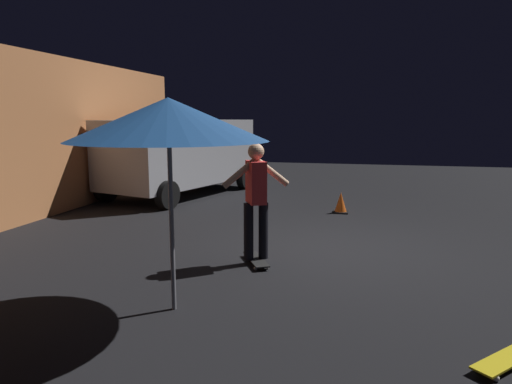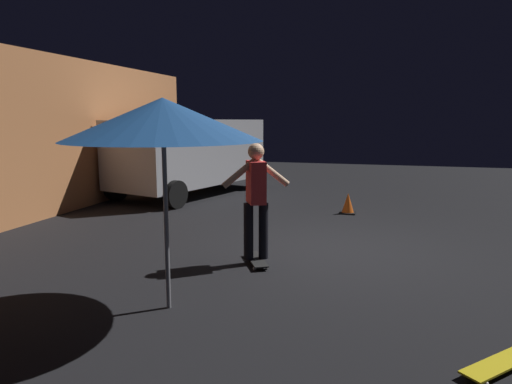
# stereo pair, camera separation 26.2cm
# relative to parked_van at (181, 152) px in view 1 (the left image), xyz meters

# --- Properties ---
(ground_plane) EXTENTS (28.00, 28.00, 0.00)m
(ground_plane) POSITION_rel_parked_van_xyz_m (-4.38, -4.36, -1.16)
(ground_plane) COLOR black
(parked_van) EXTENTS (4.95, 3.27, 2.03)m
(parked_van) POSITION_rel_parked_van_xyz_m (0.00, 0.00, 0.00)
(parked_van) COLOR #B2B2B7
(parked_van) RESTS_ON ground_plane
(patio_umbrella) EXTENTS (2.10, 2.10, 2.30)m
(patio_umbrella) POSITION_rel_parked_van_xyz_m (-7.18, -2.85, 0.91)
(patio_umbrella) COLOR slate
(patio_umbrella) RESTS_ON ground_plane
(skateboard_ridden) EXTENTS (0.78, 0.54, 0.07)m
(skateboard_ridden) POSITION_rel_parked_van_xyz_m (-5.39, -3.37, -1.11)
(skateboard_ridden) COLOR black
(skateboard_ridden) RESTS_ON ground_plane
(skateboard_spare) EXTENTS (0.70, 0.68, 0.07)m
(skateboard_spare) POSITION_rel_parked_van_xyz_m (-7.63, -6.08, -1.11)
(skateboard_spare) COLOR gold
(skateboard_spare) RESTS_ON ground_plane
(skater) EXTENTS (0.54, 0.91, 1.67)m
(skater) POSITION_rel_parked_van_xyz_m (-5.39, -3.37, -0.12)
(skater) COLOR black
(skater) RESTS_ON skateboard_ridden
(traffic_cone) EXTENTS (0.34, 0.34, 0.46)m
(traffic_cone) POSITION_rel_parked_van_xyz_m (-1.47, -4.38, -0.95)
(traffic_cone) COLOR black
(traffic_cone) RESTS_ON ground_plane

